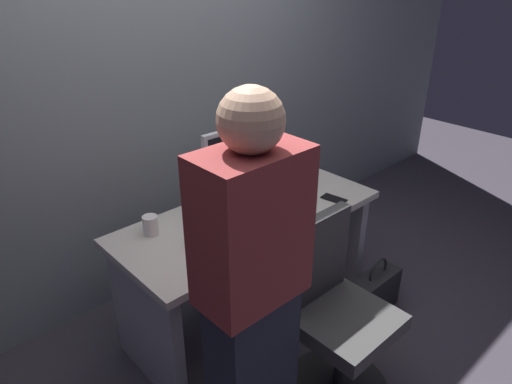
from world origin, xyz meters
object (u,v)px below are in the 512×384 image
at_px(keyboard, 259,222).
at_px(book_stack, 286,172).
at_px(person_at_desk, 252,297).
at_px(office_chair, 334,320).
at_px(cell_phone, 334,199).
at_px(handbag, 375,291).
at_px(mouse, 299,200).
at_px(desk, 250,246).
at_px(cup_by_monitor, 151,225).
at_px(monitor, 244,159).
at_px(cup_near_keyboard, 195,238).

bearing_deg(keyboard, book_stack, 28.42).
relative_size(person_at_desk, book_stack, 7.29).
distance_m(office_chair, cell_phone, 0.75).
xyz_separation_m(office_chair, handbag, (0.66, 0.18, -0.29)).
bearing_deg(mouse, handbag, -50.28).
height_order(desk, cup_by_monitor, cup_by_monitor).
distance_m(desk, keyboard, 0.26).
distance_m(cup_by_monitor, handbag, 1.45).
distance_m(desk, cell_phone, 0.56).
bearing_deg(mouse, keyboard, -177.04).
bearing_deg(keyboard, monitor, 62.27).
relative_size(cup_by_monitor, book_stack, 0.44).
bearing_deg(person_at_desk, handbag, 7.81).
distance_m(keyboard, cup_near_keyboard, 0.38).
bearing_deg(cup_by_monitor, desk, -19.96).
bearing_deg(monitor, cup_near_keyboard, -158.09).
bearing_deg(cup_near_keyboard, office_chair, -59.18).
distance_m(cup_near_keyboard, book_stack, 0.93).
bearing_deg(mouse, cup_by_monitor, 160.48).
height_order(cup_by_monitor, cell_phone, cup_by_monitor).
relative_size(person_at_desk, keyboard, 3.81).
height_order(desk, monitor, monitor).
bearing_deg(cell_phone, keyboard, 161.39).
bearing_deg(monitor, office_chair, -99.76).
height_order(person_at_desk, monitor, person_at_desk).
relative_size(desk, office_chair, 1.61).
height_order(keyboard, handbag, keyboard).
bearing_deg(cup_by_monitor, cell_phone, -21.88).
distance_m(mouse, handbag, 0.78).
height_order(person_at_desk, book_stack, person_at_desk).
bearing_deg(cup_by_monitor, person_at_desk, -93.95).
relative_size(mouse, cell_phone, 0.69).
relative_size(keyboard, handbag, 1.14).
distance_m(office_chair, person_at_desk, 0.66).
relative_size(monitor, cup_by_monitor, 5.45).
bearing_deg(desk, book_stack, 21.85).
distance_m(book_stack, handbag, 0.93).
relative_size(book_stack, cell_phone, 1.56).
xyz_separation_m(keyboard, handbag, (0.65, -0.36, -0.60)).
distance_m(office_chair, cup_by_monitor, 1.02).
distance_m(desk, cup_by_monitor, 0.60).
bearing_deg(office_chair, cell_phone, 40.70).
bearing_deg(cell_phone, book_stack, 80.42).
relative_size(keyboard, mouse, 4.30).
relative_size(monitor, keyboard, 1.26).
bearing_deg(mouse, book_stack, 57.12).
xyz_separation_m(keyboard, mouse, (0.33, 0.02, 0.01)).
bearing_deg(handbag, office_chair, -164.69).
bearing_deg(keyboard, cell_phone, -12.72).
height_order(monitor, keyboard, monitor).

